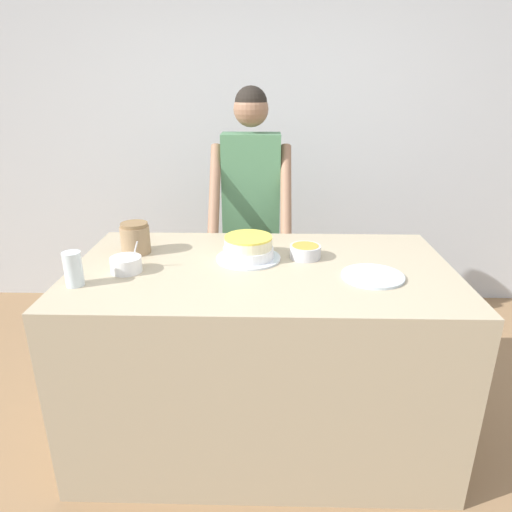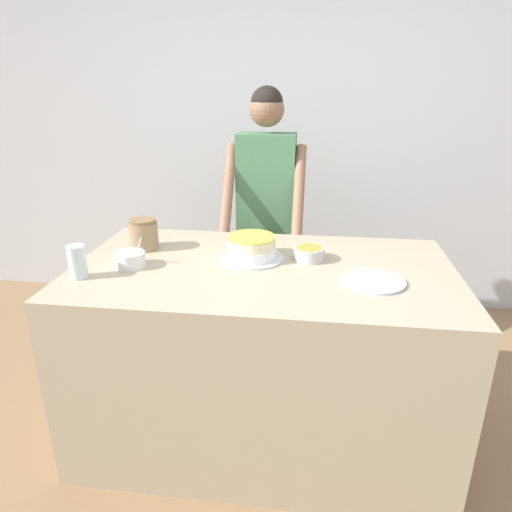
% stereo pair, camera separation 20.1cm
% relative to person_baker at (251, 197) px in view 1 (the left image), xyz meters
% --- Properties ---
extents(ground_plane, '(14.00, 14.00, 0.00)m').
position_rel_person_baker_xyz_m(ground_plane, '(0.08, -1.32, -1.06)').
color(ground_plane, '#93704C').
extents(wall_back, '(10.00, 0.05, 2.60)m').
position_rel_person_baker_xyz_m(wall_back, '(0.08, 0.81, 0.24)').
color(wall_back, silver).
rests_on(wall_back, ground_plane).
extents(counter, '(1.76, 0.99, 0.93)m').
position_rel_person_baker_xyz_m(counter, '(0.08, -0.83, -0.60)').
color(counter, tan).
rests_on(counter, ground_plane).
extents(person_baker, '(0.48, 0.47, 1.72)m').
position_rel_person_baker_xyz_m(person_baker, '(0.00, 0.00, 0.00)').
color(person_baker, '#2D2D38').
rests_on(person_baker, ground_plane).
extents(cake, '(0.31, 0.31, 0.12)m').
position_rel_person_baker_xyz_m(cake, '(0.01, -0.74, -0.08)').
color(cake, silver).
rests_on(cake, counter).
extents(frosting_bowl_orange, '(0.15, 0.15, 0.06)m').
position_rel_person_baker_xyz_m(frosting_bowl_orange, '(0.29, -0.71, -0.09)').
color(frosting_bowl_orange, silver).
rests_on(frosting_bowl_orange, counter).
extents(frosting_bowl_white, '(0.14, 0.14, 0.14)m').
position_rel_person_baker_xyz_m(frosting_bowl_white, '(-0.53, -0.91, -0.09)').
color(frosting_bowl_white, white).
rests_on(frosting_bowl_white, counter).
extents(drinking_glass, '(0.08, 0.08, 0.15)m').
position_rel_person_baker_xyz_m(drinking_glass, '(-0.71, -1.06, -0.06)').
color(drinking_glass, silver).
rests_on(drinking_glass, counter).
extents(ceramic_plate, '(0.27, 0.27, 0.01)m').
position_rel_person_baker_xyz_m(ceramic_plate, '(0.57, -0.95, -0.12)').
color(ceramic_plate, silver).
rests_on(ceramic_plate, counter).
extents(stoneware_jar, '(0.14, 0.14, 0.16)m').
position_rel_person_baker_xyz_m(stoneware_jar, '(-0.55, -0.66, -0.05)').
color(stoneware_jar, '#9E7F5B').
rests_on(stoneware_jar, counter).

